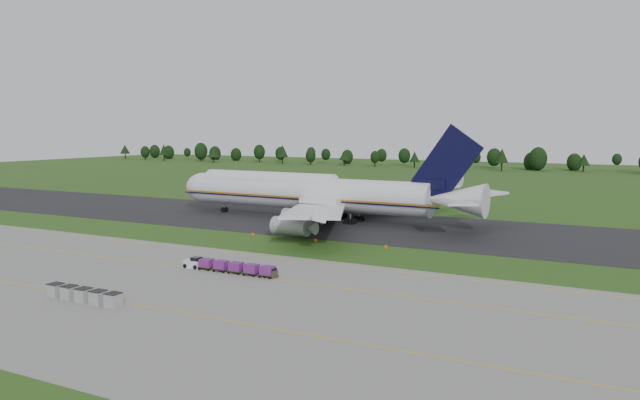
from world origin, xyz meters
The scene contains 10 objects.
ground centered at (0.00, 0.00, 0.00)m, with size 600.00×600.00×0.00m, color #264815.
apron centered at (0.00, -34.00, 0.03)m, with size 300.00×52.00×0.06m, color slate.
taxiway centered at (0.00, 28.00, 0.04)m, with size 300.00×40.00×0.08m, color black.
apron_markings centered at (0.00, -26.98, 0.06)m, with size 300.00×30.20×0.01m.
tree_line centered at (7.02, 221.11, 6.23)m, with size 528.57×21.77×11.76m.
aircraft centered at (-11.88, 30.05, 6.11)m, with size 75.88×74.27×21.40m.
baggage_train centered at (2.31, -21.57, 0.90)m, with size 15.33×1.63×1.56m.
utility_cart centered at (9.48, -21.31, 0.57)m, with size 2.16×1.71×1.04m.
uld_row centered at (-3.67, -41.87, 0.88)m, with size 11.24×1.64×1.62m.
edge_markers centered at (2.23, 5.52, 0.27)m, with size 27.75×0.30×0.60m.
Camera 1 is at (54.54, -92.63, 20.41)m, focal length 35.00 mm.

